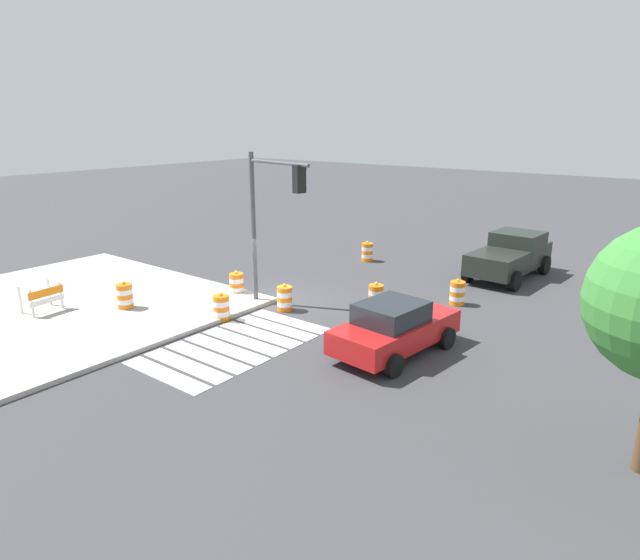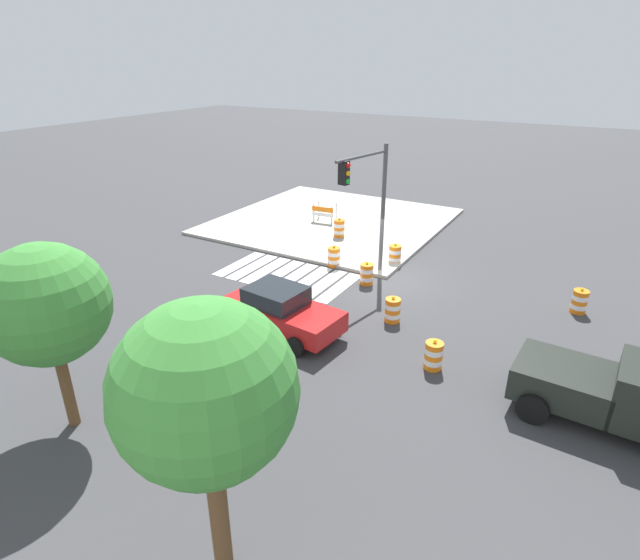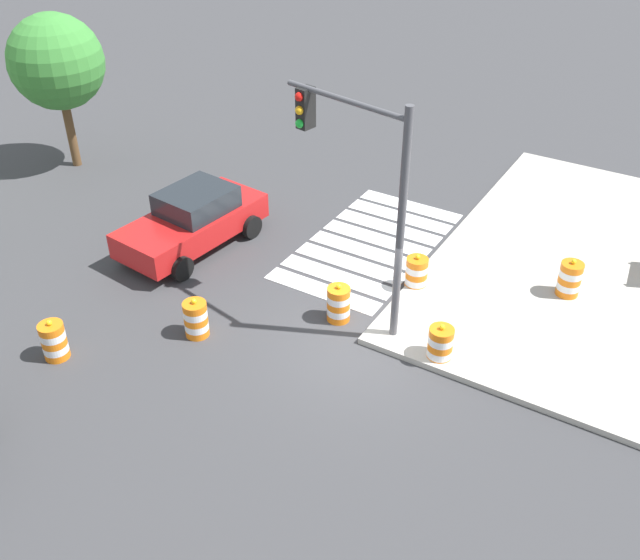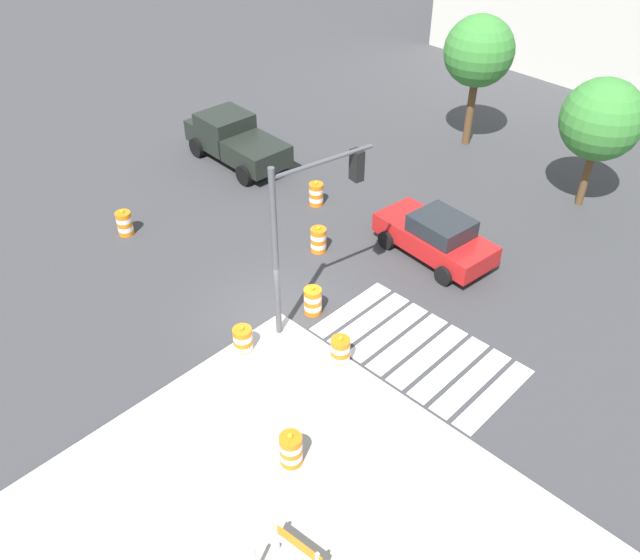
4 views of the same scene
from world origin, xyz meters
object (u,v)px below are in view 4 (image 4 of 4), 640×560
object	(u,v)px
traffic_barrel_on_sidewalk	(291,449)
street_tree_streetside_near	(479,52)
traffic_barrel_median_far	(340,351)
traffic_barrel_far_curb	(316,194)
traffic_barrel_median_near	(313,301)
sports_car	(436,236)
pickup_truck	(234,139)
construction_barricade	(292,554)
traffic_light_pole	(309,213)
traffic_barrel_near_corner	(125,223)
traffic_barrel_lane_center	(318,240)
street_tree_streetside_mid	(602,120)
traffic_barrel_crosswalk_end	(243,341)

from	to	relation	value
traffic_barrel_on_sidewalk	street_tree_streetside_near	bearing A→B (deg)	111.65
traffic_barrel_median_far	traffic_barrel_far_curb	world-z (taller)	same
traffic_barrel_far_curb	traffic_barrel_median_near	bearing A→B (deg)	-46.37
sports_car	street_tree_streetside_near	world-z (taller)	street_tree_streetside_near
sports_car	street_tree_streetside_near	size ratio (longest dim) A/B	0.79
pickup_truck	traffic_barrel_far_curb	bearing A→B (deg)	-2.24
traffic_barrel_median_near	construction_barricade	xyz separation A→B (m)	(5.69, -6.34, 0.27)
traffic_light_pole	street_tree_streetside_near	world-z (taller)	street_tree_streetside_near
traffic_barrel_far_curb	pickup_truck	bearing A→B (deg)	177.76
sports_car	traffic_barrel_far_curb	distance (m)	5.40
traffic_barrel_median_far	traffic_barrel_on_sidewalk	world-z (taller)	traffic_barrel_on_sidewalk
traffic_barrel_near_corner	traffic_barrel_lane_center	distance (m)	7.14
traffic_light_pole	street_tree_streetside_mid	size ratio (longest dim) A/B	1.10
construction_barricade	traffic_barrel_median_far	bearing A→B (deg)	123.90
traffic_barrel_median_far	traffic_barrel_lane_center	bearing A→B (deg)	140.73
pickup_truck	traffic_barrel_crosswalk_end	world-z (taller)	pickup_truck
traffic_barrel_median_far	street_tree_streetside_mid	bearing A→B (deg)	86.78
traffic_barrel_on_sidewalk	construction_barricade	size ratio (longest dim) A/B	0.78
pickup_truck	traffic_barrel_on_sidewalk	bearing A→B (deg)	-35.08
traffic_barrel_lane_center	street_tree_streetside_near	xyz separation A→B (m)	(-1.13, 10.78, 3.70)
traffic_barrel_near_corner	traffic_light_pole	world-z (taller)	traffic_light_pole
street_tree_streetside_mid	traffic_barrel_median_near	bearing A→B (deg)	-103.49
pickup_truck	traffic_light_pole	bearing A→B (deg)	-27.98
traffic_barrel_median_near	traffic_barrel_lane_center	distance (m)	3.37
sports_car	traffic_barrel_lane_center	size ratio (longest dim) A/B	4.38
traffic_barrel_near_corner	traffic_light_pole	distance (m)	9.05
traffic_barrel_near_corner	traffic_barrel_crosswalk_end	xyz separation A→B (m)	(7.86, -1.05, 0.00)
traffic_barrel_near_corner	traffic_barrel_median_far	bearing A→B (deg)	3.36
traffic_barrel_lane_center	pickup_truck	bearing A→B (deg)	162.18
traffic_barrel_far_curb	street_tree_streetside_mid	bearing A→B (deg)	44.52
traffic_barrel_lane_center	street_tree_streetside_near	size ratio (longest dim) A/B	0.18
traffic_barrel_median_near	traffic_barrel_lane_center	size ratio (longest dim) A/B	1.00
traffic_barrel_crosswalk_end	traffic_barrel_far_curb	size ratio (longest dim) A/B	1.00
traffic_barrel_crosswalk_end	traffic_barrel_on_sidewalk	xyz separation A→B (m)	(3.86, -1.77, 0.15)
traffic_barrel_near_corner	traffic_light_pole	size ratio (longest dim) A/B	0.19
sports_car	construction_barricade	world-z (taller)	sports_car
traffic_barrel_far_curb	traffic_light_pole	world-z (taller)	traffic_light_pole
traffic_barrel_near_corner	traffic_barrel_median_near	world-z (taller)	same
traffic_barrel_on_sidewalk	traffic_barrel_lane_center	bearing A→B (deg)	130.26
street_tree_streetside_mid	construction_barricade	bearing A→B (deg)	-81.22
traffic_barrel_on_sidewalk	street_tree_streetside_mid	bearing A→B (deg)	92.86
sports_car	pickup_truck	size ratio (longest dim) A/B	0.85
traffic_barrel_median_far	traffic_barrel_median_near	bearing A→B (deg)	153.99
traffic_barrel_far_curb	traffic_light_pole	size ratio (longest dim) A/B	0.19
traffic_barrel_far_curb	traffic_barrel_lane_center	distance (m)	3.15
sports_car	street_tree_streetside_near	xyz separation A→B (m)	(-4.24, 8.17, 3.34)
pickup_truck	traffic_barrel_crosswalk_end	xyz separation A→B (m)	(9.49, -7.61, -0.52)
traffic_barrel_median_far	traffic_light_pole	distance (m)	4.01
traffic_barrel_near_corner	street_tree_streetside_mid	world-z (taller)	street_tree_streetside_mid
traffic_barrel_crosswalk_end	street_tree_streetside_mid	world-z (taller)	street_tree_streetside_mid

